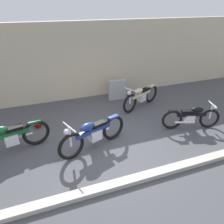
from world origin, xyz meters
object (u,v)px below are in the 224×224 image
object	(u,v)px
motorcycle_green	(8,138)
motorcycle_black	(192,117)
stone_marker	(117,90)
motorcycle_blue	(93,134)
motorcycle_cream	(141,96)
helmet	(38,124)

from	to	relation	value
motorcycle_green	motorcycle_black	world-z (taller)	motorcycle_green
stone_marker	motorcycle_blue	bearing A→B (deg)	-122.44
motorcycle_green	motorcycle_blue	xyz separation A→B (m)	(2.21, -0.58, -0.00)
stone_marker	motorcycle_cream	bearing A→B (deg)	-61.45
stone_marker	motorcycle_blue	world-z (taller)	motorcycle_blue
motorcycle_black	motorcycle_blue	bearing A→B (deg)	-164.52
motorcycle_cream	motorcycle_blue	bearing A→B (deg)	13.11
motorcycle_blue	motorcycle_cream	xyz separation A→B (m)	(2.49, 1.95, -0.03)
motorcycle_blue	motorcycle_cream	distance (m)	3.16
helmet	motorcycle_green	bearing A→B (deg)	-123.77
stone_marker	motorcycle_black	xyz separation A→B (m)	(1.39, -3.06, -0.00)
motorcycle_black	helmet	bearing A→B (deg)	175.65
helmet	motorcycle_green	xyz separation A→B (m)	(-0.78, -1.16, 0.34)
helmet	motorcycle_blue	distance (m)	2.28
stone_marker	helmet	bearing A→B (deg)	-159.24
motorcycle_blue	motorcycle_cream	bearing A→B (deg)	-161.48
motorcycle_green	motorcycle_cream	distance (m)	4.89
motorcycle_green	helmet	bearing A→B (deg)	-136.86
motorcycle_green	stone_marker	bearing A→B (deg)	-162.57
stone_marker	motorcycle_black	bearing A→B (deg)	-65.59
stone_marker	motorcycle_green	xyz separation A→B (m)	(-4.12, -2.43, 0.06)
helmet	motorcycle_cream	bearing A→B (deg)	3.12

